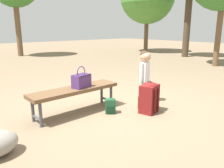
{
  "coord_description": "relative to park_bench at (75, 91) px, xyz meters",
  "views": [
    {
      "loc": [
        -2.57,
        -3.06,
        1.45
      ],
      "look_at": [
        0.02,
        -0.07,
        0.45
      ],
      "focal_mm": 35.97,
      "sensor_mm": 36.0,
      "label": 1
    }
  ],
  "objects": [
    {
      "name": "ground_plane",
      "position": [
        0.64,
        -0.13,
        -0.39
      ],
      "size": [
        40.0,
        40.0,
        0.0
      ],
      "primitive_type": "plane",
      "color": "#7F6B51",
      "rests_on": "ground"
    },
    {
      "name": "backpack_small",
      "position": [
        0.45,
        -0.4,
        -0.25
      ],
      "size": [
        0.21,
        0.2,
        0.29
      ],
      "color": "#1E4C2D",
      "rests_on": "ground"
    },
    {
      "name": "park_bench",
      "position": [
        0.0,
        0.0,
        0.0
      ],
      "size": [
        1.61,
        0.43,
        0.45
      ],
      "color": "brown",
      "rests_on": "ground"
    },
    {
      "name": "child_standing",
      "position": [
        1.33,
        -0.4,
        0.3
      ],
      "size": [
        0.28,
        0.21,
        1.03
      ],
      "color": "#B2D8B2",
      "rests_on": "ground"
    },
    {
      "name": "backpack_large",
      "position": [
        1.0,
        -0.8,
        -0.11
      ],
      "size": [
        0.39,
        0.35,
        0.57
      ],
      "color": "maroon",
      "rests_on": "ground"
    },
    {
      "name": "handbag",
      "position": [
        0.12,
        -0.03,
        0.18
      ],
      "size": [
        0.35,
        0.25,
        0.37
      ],
      "color": "#4C2D66",
      "rests_on": "park_bench"
    }
  ]
}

